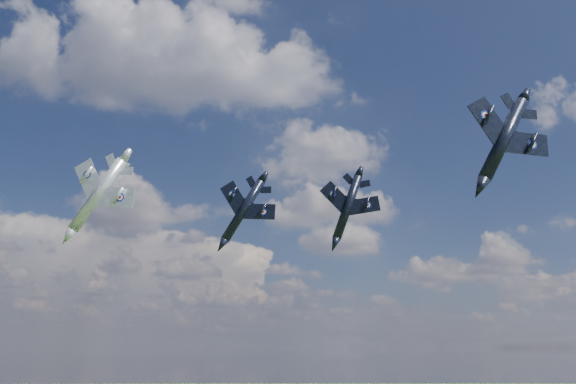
{
  "coord_description": "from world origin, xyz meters",
  "views": [
    {
      "loc": [
        -5.19,
        -63.89,
        61.15
      ],
      "look_at": [
        0.29,
        11.85,
        82.27
      ],
      "focal_mm": 35.0,
      "sensor_mm": 36.0,
      "label": 1
    }
  ],
  "objects_px": {
    "jet_lead_navy": "(243,210)",
    "jet_high_navy": "(348,207)",
    "jet_right_navy": "(504,139)",
    "jet_left_silver": "(98,194)"
  },
  "relations": [
    {
      "from": "jet_lead_navy",
      "to": "jet_high_navy",
      "type": "distance_m",
      "value": 29.33
    },
    {
      "from": "jet_high_navy",
      "to": "jet_left_silver",
      "type": "height_order",
      "value": "jet_high_navy"
    },
    {
      "from": "jet_left_silver",
      "to": "jet_lead_navy",
      "type": "bearing_deg",
      "value": 3.76
    },
    {
      "from": "jet_lead_navy",
      "to": "jet_right_navy",
      "type": "height_order",
      "value": "jet_right_navy"
    },
    {
      "from": "jet_lead_navy",
      "to": "jet_left_silver",
      "type": "relative_size",
      "value": 0.79
    },
    {
      "from": "jet_right_navy",
      "to": "jet_left_silver",
      "type": "relative_size",
      "value": 0.88
    },
    {
      "from": "jet_right_navy",
      "to": "jet_lead_navy",
      "type": "bearing_deg",
      "value": 135.4
    },
    {
      "from": "jet_high_navy",
      "to": "jet_lead_navy",
      "type": "bearing_deg",
      "value": -117.95
    },
    {
      "from": "jet_high_navy",
      "to": "jet_left_silver",
      "type": "xyz_separation_m",
      "value": [
        -39.16,
        -17.96,
        -3.34
      ]
    },
    {
      "from": "jet_high_navy",
      "to": "jet_left_silver",
      "type": "distance_m",
      "value": 43.21
    }
  ]
}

